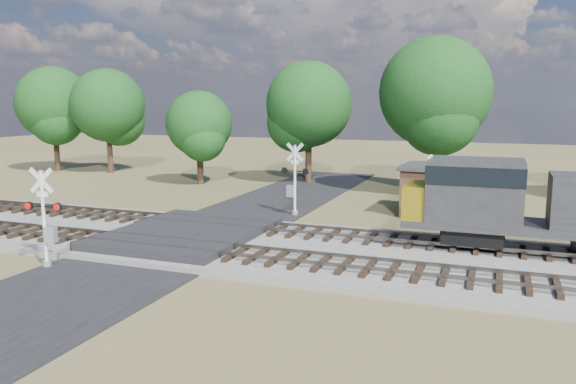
% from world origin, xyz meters
% --- Properties ---
extents(ground, '(160.00, 160.00, 0.00)m').
position_xyz_m(ground, '(0.00, 0.00, 0.00)').
color(ground, '#4F4E2A').
rests_on(ground, ground).
extents(ballast_bed, '(140.00, 10.00, 0.30)m').
position_xyz_m(ballast_bed, '(10.00, 0.50, 0.15)').
color(ballast_bed, gray).
rests_on(ballast_bed, ground).
extents(road, '(7.00, 60.00, 0.08)m').
position_xyz_m(road, '(0.00, 0.00, 0.04)').
color(road, black).
rests_on(road, ground).
extents(crossing_panel, '(7.00, 9.00, 0.62)m').
position_xyz_m(crossing_panel, '(0.00, 0.50, 0.32)').
color(crossing_panel, '#262628').
rests_on(crossing_panel, ground).
extents(track_near, '(140.00, 2.60, 0.33)m').
position_xyz_m(track_near, '(3.12, -2.00, 0.41)').
color(track_near, black).
rests_on(track_near, ballast_bed).
extents(track_far, '(140.00, 2.60, 0.33)m').
position_xyz_m(track_far, '(3.12, 3.00, 0.41)').
color(track_far, black).
rests_on(track_far, ballast_bed).
extents(crossing_signal_near, '(1.75, 0.43, 4.35)m').
position_xyz_m(crossing_signal_near, '(-3.15, -5.70, 1.81)').
color(crossing_signal_near, silver).
rests_on(crossing_signal_near, ground).
extents(crossing_signal_far, '(1.85, 0.42, 4.58)m').
position_xyz_m(crossing_signal_far, '(2.84, 8.58, 1.91)').
color(crossing_signal_far, silver).
rests_on(crossing_signal_far, ground).
extents(equipment_shed, '(4.76, 4.76, 3.13)m').
position_xyz_m(equipment_shed, '(11.30, 12.30, 1.58)').
color(equipment_shed, '#43251D').
rests_on(equipment_shed, ground).
extents(treeline, '(81.67, 10.43, 11.98)m').
position_xyz_m(treeline, '(4.74, 21.51, 6.76)').
color(treeline, black).
rests_on(treeline, ground).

